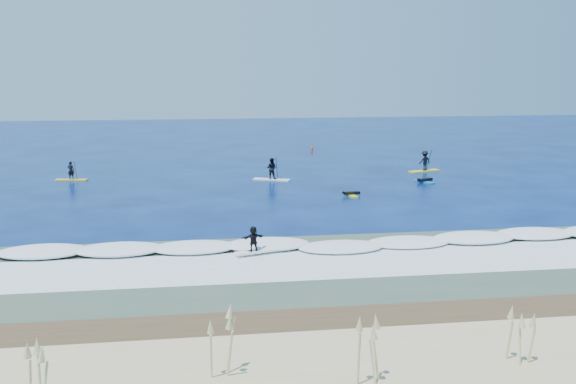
{
  "coord_description": "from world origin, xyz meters",
  "views": [
    {
      "loc": [
        -6.58,
        -43.81,
        9.91
      ],
      "look_at": [
        -0.03,
        3.07,
        0.6
      ],
      "focal_mm": 40.0,
      "sensor_mm": 36.0,
      "label": 1
    }
  ],
  "objects": [
    {
      "name": "prone_paddler_near",
      "position": [
        5.04,
        3.95,
        0.13
      ],
      "size": [
        1.48,
        1.91,
        0.39
      ],
      "rotation": [
        0.0,
        0.0,
        1.72
      ],
      "color": "yellow",
      "rests_on": "ground"
    },
    {
      "name": "dune_grass",
      "position": [
        0.0,
        -27.0,
        1.85
      ],
      "size": [
        40.0,
        4.0,
        1.7
      ],
      "primitive_type": null,
      "color": "#D4C782",
      "rests_on": "dune"
    },
    {
      "name": "sup_paddler_left",
      "position": [
        -17.82,
        14.0,
        0.61
      ],
      "size": [
        2.87,
        1.13,
        1.96
      ],
      "rotation": [
        0.0,
        0.0,
        -0.16
      ],
      "color": "gold",
      "rests_on": "ground"
    },
    {
      "name": "prone_paddler_far",
      "position": [
        12.73,
        8.8,
        0.15
      ],
      "size": [
        1.6,
        2.14,
        0.44
      ],
      "rotation": [
        0.0,
        0.0,
        1.99
      ],
      "color": "blue",
      "rests_on": "ground"
    },
    {
      "name": "sup_paddler_center",
      "position": [
        -0.3,
        11.71,
        0.86
      ],
      "size": [
        3.34,
        2.04,
        2.3
      ],
      "rotation": [
        0.0,
        0.0,
        -0.4
      ],
      "color": "white",
      "rests_on": "ground"
    },
    {
      "name": "sup_paddler_right",
      "position": [
        14.75,
        14.43,
        0.9
      ],
      "size": [
        3.37,
        1.89,
        2.31
      ],
      "rotation": [
        0.0,
        0.0,
        0.35
      ],
      "color": "yellow",
      "rests_on": "ground"
    },
    {
      "name": "breaking_wave",
      "position": [
        0.0,
        -10.0,
        0.0
      ],
      "size": [
        40.0,
        6.0,
        0.3
      ],
      "primitive_type": "cube",
      "color": "white",
      "rests_on": "ground"
    },
    {
      "name": "ground",
      "position": [
        0.0,
        0.0,
        0.0
      ],
      "size": [
        160.0,
        160.0,
        0.0
      ],
      "primitive_type": "plane",
      "color": "#03123F",
      "rests_on": "ground"
    },
    {
      "name": "wet_sand_strip",
      "position": [
        0.0,
        -21.5,
        0.0
      ],
      "size": [
        90.0,
        5.0,
        0.08
      ],
      "primitive_type": "cube",
      "color": "#473121",
      "rests_on": "ground"
    },
    {
      "name": "shallow_water",
      "position": [
        0.0,
        -14.0,
        0.01
      ],
      "size": [
        90.0,
        13.0,
        0.01
      ],
      "primitive_type": "cube",
      "color": "#3B5140",
      "rests_on": "ground"
    },
    {
      "name": "marker_buoy",
      "position": [
        6.66,
        30.56,
        0.29
      ],
      "size": [
        0.27,
        0.27,
        0.66
      ],
      "rotation": [
        0.0,
        0.0,
        -0.18
      ],
      "color": "#EA4D14",
      "rests_on": "ground"
    },
    {
      "name": "whitewater",
      "position": [
        0.0,
        -13.0,
        0.0
      ],
      "size": [
        34.0,
        5.0,
        0.02
      ],
      "primitive_type": "cube",
      "color": "silver",
      "rests_on": "ground"
    },
    {
      "name": "wave_surfer",
      "position": [
        -3.86,
        -11.03,
        0.82
      ],
      "size": [
        2.08,
        1.12,
        1.45
      ],
      "rotation": [
        0.0,
        0.0,
        0.3
      ],
      "color": "white",
      "rests_on": "breaking_wave"
    }
  ]
}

